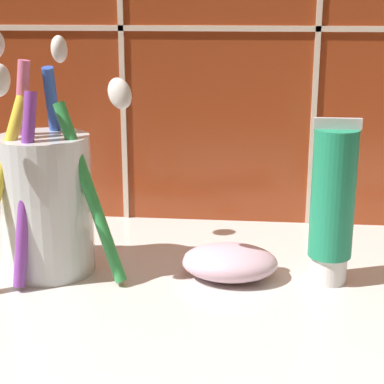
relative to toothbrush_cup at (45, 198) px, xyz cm
name	(u,v)px	position (x,y,z in cm)	size (l,w,h in cm)	color
sink_counter	(300,319)	(19.37, -4.31, -7.01)	(70.68, 36.54, 2.00)	silver
toothbrush_cup	(45,198)	(0.00, 0.00, 0.00)	(13.63, 13.45, 18.61)	silver
toothpaste_tube	(332,204)	(21.66, 0.12, 0.15)	(3.40, 3.24, 12.52)	white
soap_bar	(230,262)	(14.19, 0.05, -4.76)	(7.36, 5.56, 2.52)	#DBB2C6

